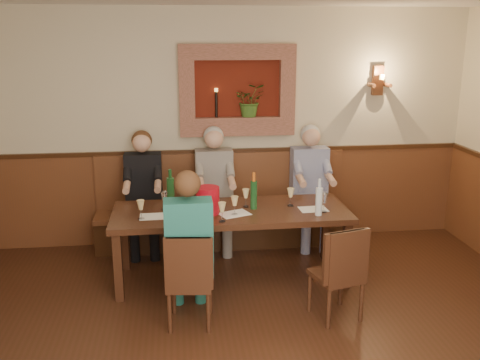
# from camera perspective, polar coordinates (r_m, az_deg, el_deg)

# --- Properties ---
(room_shell) EXTENTS (6.04, 6.04, 2.82)m
(room_shell) POSITION_cam_1_polar(r_m,az_deg,el_deg) (3.40, 2.28, 5.28)
(room_shell) COLOR beige
(room_shell) RESTS_ON ground
(wainscoting) EXTENTS (6.02, 6.02, 1.15)m
(wainscoting) POSITION_cam_1_polar(r_m,az_deg,el_deg) (3.85, 2.07, -14.20)
(wainscoting) COLOR brown
(wainscoting) RESTS_ON ground
(wall_niche) EXTENTS (1.36, 0.30, 1.06)m
(wall_niche) POSITION_cam_1_polar(r_m,az_deg,el_deg) (6.34, 0.10, 9.13)
(wall_niche) COLOR #5B180D
(wall_niche) RESTS_ON ground
(wall_sconce) EXTENTS (0.25, 0.20, 0.35)m
(wall_sconce) POSITION_cam_1_polar(r_m,az_deg,el_deg) (6.72, 14.53, 10.17)
(wall_sconce) COLOR brown
(wall_sconce) RESTS_ON ground
(dining_table) EXTENTS (2.40, 0.90, 0.75)m
(dining_table) POSITION_cam_1_polar(r_m,az_deg,el_deg) (5.49, -0.97, -3.95)
(dining_table) COLOR black
(dining_table) RESTS_ON ground
(bench) EXTENTS (3.00, 0.45, 1.11)m
(bench) POSITION_cam_1_polar(r_m,az_deg,el_deg) (6.49, -1.85, -4.14)
(bench) COLOR #381E0F
(bench) RESTS_ON ground
(chair_near_left) EXTENTS (0.43, 0.43, 0.87)m
(chair_near_left) POSITION_cam_1_polar(r_m,az_deg,el_deg) (4.81, -5.34, -12.38)
(chair_near_left) COLOR black
(chair_near_left) RESTS_ON ground
(chair_near_right) EXTENTS (0.48, 0.48, 0.88)m
(chair_near_right) POSITION_cam_1_polar(r_m,az_deg,el_deg) (4.97, 10.25, -11.56)
(chair_near_right) COLOR black
(chair_near_right) RESTS_ON ground
(person_bench_left) EXTENTS (0.42, 0.52, 1.43)m
(person_bench_left) POSITION_cam_1_polar(r_m,az_deg,el_deg) (6.29, -10.17, -2.47)
(person_bench_left) COLOR black
(person_bench_left) RESTS_ON ground
(person_bench_mid) EXTENTS (0.44, 0.53, 1.46)m
(person_bench_mid) POSITION_cam_1_polar(r_m,az_deg,el_deg) (6.29, -2.69, -2.10)
(person_bench_mid) COLOR #635D5B
(person_bench_mid) RESTS_ON ground
(person_bench_right) EXTENTS (0.43, 0.53, 1.46)m
(person_bench_right) POSITION_cam_1_polar(r_m,az_deg,el_deg) (6.48, 7.50, -1.73)
(person_bench_right) COLOR navy
(person_bench_right) RESTS_ON ground
(person_chair_front) EXTENTS (0.41, 0.50, 1.40)m
(person_chair_front) POSITION_cam_1_polar(r_m,az_deg,el_deg) (4.77, -5.45, -8.30)
(person_chair_front) COLOR #1A4F5D
(person_chair_front) RESTS_ON ground
(spittoon_bucket) EXTENTS (0.30, 0.30, 0.27)m
(spittoon_bucket) POSITION_cam_1_polar(r_m,az_deg,el_deg) (5.34, -3.47, -2.17)
(spittoon_bucket) COLOR red
(spittoon_bucket) RESTS_ON dining_table
(wine_bottle_green_a) EXTENTS (0.07, 0.07, 0.38)m
(wine_bottle_green_a) POSITION_cam_1_polar(r_m,az_deg,el_deg) (5.46, 1.48, -1.51)
(wine_bottle_green_a) COLOR #19471E
(wine_bottle_green_a) RESTS_ON dining_table
(wine_bottle_green_b) EXTENTS (0.10, 0.10, 0.42)m
(wine_bottle_green_b) POSITION_cam_1_polar(r_m,az_deg,el_deg) (5.50, -7.40, -1.34)
(wine_bottle_green_b) COLOR #19471E
(wine_bottle_green_b) RESTS_ON dining_table
(water_bottle) EXTENTS (0.09, 0.09, 0.37)m
(water_bottle) POSITION_cam_1_polar(r_m,az_deg,el_deg) (5.32, 8.42, -2.19)
(water_bottle) COLOR silver
(water_bottle) RESTS_ON dining_table
(tasting_sheet_a) EXTENTS (0.30, 0.22, 0.00)m
(tasting_sheet_a) POSITION_cam_1_polar(r_m,az_deg,el_deg) (5.33, -9.06, -3.85)
(tasting_sheet_a) COLOR white
(tasting_sheet_a) RESTS_ON dining_table
(tasting_sheet_b) EXTENTS (0.35, 0.30, 0.00)m
(tasting_sheet_b) POSITION_cam_1_polar(r_m,az_deg,el_deg) (5.34, -0.59, -3.63)
(tasting_sheet_b) COLOR white
(tasting_sheet_b) RESTS_ON dining_table
(tasting_sheet_c) EXTENTS (0.29, 0.21, 0.00)m
(tasting_sheet_c) POSITION_cam_1_polar(r_m,az_deg,el_deg) (5.53, 7.81, -3.10)
(tasting_sheet_c) COLOR white
(tasting_sheet_c) RESTS_ON dining_table
(tasting_sheet_d) EXTENTS (0.30, 0.22, 0.00)m
(tasting_sheet_d) POSITION_cam_1_polar(r_m,az_deg,el_deg) (5.17, -5.51, -4.34)
(tasting_sheet_d) COLOR white
(tasting_sheet_d) RESTS_ON dining_table
(wine_glass_0) EXTENTS (0.08, 0.08, 0.19)m
(wine_glass_0) POSITION_cam_1_polar(r_m,az_deg,el_deg) (5.25, -10.53, -3.13)
(wine_glass_0) COLOR #EED38E
(wine_glass_0) RESTS_ON dining_table
(wine_glass_1) EXTENTS (0.08, 0.08, 0.19)m
(wine_glass_1) POSITION_cam_1_polar(r_m,az_deg,el_deg) (5.19, -6.03, -3.19)
(wine_glass_1) COLOR #EED38E
(wine_glass_1) RESTS_ON dining_table
(wine_glass_2) EXTENTS (0.08, 0.08, 0.19)m
(wine_glass_2) POSITION_cam_1_polar(r_m,az_deg,el_deg) (5.29, -0.57, -2.75)
(wine_glass_2) COLOR #EED38E
(wine_glass_2) RESTS_ON dining_table
(wine_glass_3) EXTENTS (0.08, 0.08, 0.19)m
(wine_glass_3) POSITION_cam_1_polar(r_m,az_deg,el_deg) (5.54, 0.62, -1.92)
(wine_glass_3) COLOR #EED38E
(wine_glass_3) RESTS_ON dining_table
(wine_glass_4) EXTENTS (0.08, 0.08, 0.19)m
(wine_glass_4) POSITION_cam_1_polar(r_m,az_deg,el_deg) (5.44, 8.96, -2.42)
(wine_glass_4) COLOR white
(wine_glass_4) RESTS_ON dining_table
(wine_glass_5) EXTENTS (0.08, 0.08, 0.19)m
(wine_glass_5) POSITION_cam_1_polar(r_m,az_deg,el_deg) (5.59, 5.41, -1.82)
(wine_glass_5) COLOR #EED38E
(wine_glass_5) RESTS_ON dining_table
(wine_glass_6) EXTENTS (0.08, 0.08, 0.19)m
(wine_glass_6) POSITION_cam_1_polar(r_m,az_deg,el_deg) (5.10, -1.93, -3.44)
(wine_glass_6) COLOR #EED38E
(wine_glass_6) RESTS_ON dining_table
(wine_glass_7) EXTENTS (0.08, 0.08, 0.19)m
(wine_glass_7) POSITION_cam_1_polar(r_m,az_deg,el_deg) (5.50, -8.07, -2.19)
(wine_glass_7) COLOR white
(wine_glass_7) RESTS_ON dining_table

